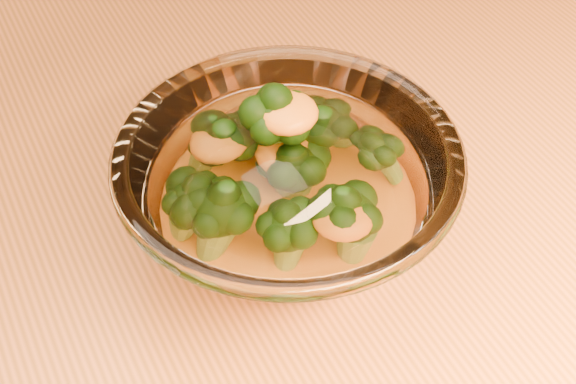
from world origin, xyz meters
The scene contains 3 objects.
glass_bowl centered at (0.06, 0.02, 0.80)m, with size 0.20×0.20×0.09m.
cheese_sauce centered at (0.06, 0.02, 0.78)m, with size 0.11×0.11×0.03m, color orange.
broccoli_heap centered at (0.06, 0.03, 0.81)m, with size 0.14×0.13×0.08m.
Camera 1 is at (-0.09, -0.27, 1.14)m, focal length 50.00 mm.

